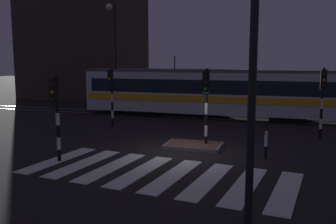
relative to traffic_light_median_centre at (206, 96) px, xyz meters
name	(u,v)px	position (x,y,z in m)	size (l,w,h in m)	color
ground_plane	(181,153)	(-0.83, -1.17, -2.32)	(120.00, 120.00, 0.00)	black
rail_near	(218,119)	(-0.83, 8.12, -2.30)	(80.00, 0.12, 0.03)	#59595E
rail_far	(222,116)	(-0.83, 9.55, -2.30)	(80.00, 0.12, 0.03)	#59595E
crosswalk_zebra	(157,173)	(-0.83, -4.23, -2.31)	(9.67, 5.04, 0.02)	silver
traffic_island	(193,145)	(-0.54, -0.07, -2.23)	(2.48, 1.63, 0.18)	slate
traffic_light_median_centre	(206,96)	(0.00, 0.00, 0.00)	(0.36, 0.42, 3.52)	black
traffic_light_corner_near_left	(56,106)	(-4.93, -3.98, -0.14)	(0.36, 0.42, 3.31)	black
traffic_light_corner_far_right	(323,92)	(5.04, 3.49, 0.00)	(0.36, 0.42, 3.52)	black
traffic_light_corner_far_left	(111,88)	(-6.29, 3.52, -0.07)	(0.36, 0.42, 3.41)	black
street_lamp_trackside_left	(114,47)	(-8.09, 7.76, 2.45)	(0.44, 1.21, 7.58)	black
street_lamp_near_kerb	(253,37)	(2.59, -8.01, 2.03)	(0.44, 1.21, 6.81)	black
tram	(212,92)	(-1.38, 8.83, -0.57)	(17.91, 2.58, 4.15)	silver
bollard_island_edge	(266,145)	(2.65, -1.10, -1.76)	(0.12, 0.12, 1.11)	black
building_backdrop	(84,35)	(-16.52, 18.39, 4.04)	(11.05, 8.00, 12.72)	#382D28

